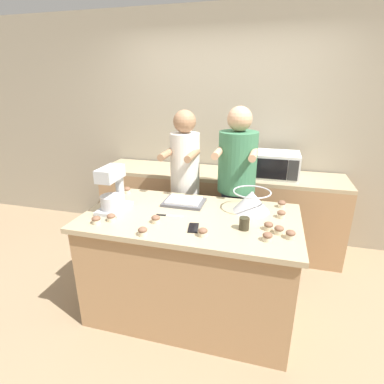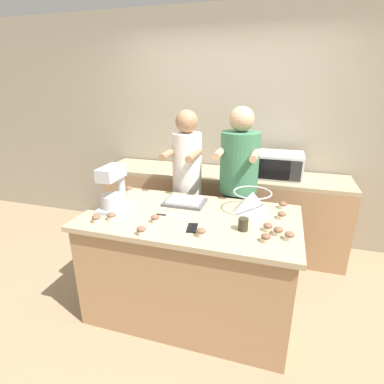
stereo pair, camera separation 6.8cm
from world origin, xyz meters
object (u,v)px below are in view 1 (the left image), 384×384
object	(u,v)px
microwave_oven	(275,165)
cupcake_0	(127,190)
person_right	(236,192)
cupcake_11	(281,214)
cupcake_1	(156,219)
mixing_bowl	(252,200)
cell_phone	(193,228)
cupcake_4	(203,232)
cupcake_9	(269,226)
cupcake_7	(143,231)
stand_mixer	(113,192)
cupcake_5	(282,204)
cupcake_6	(290,234)
knife	(168,216)
cupcake_2	(279,230)
drinking_glass	(244,224)
cupcake_3	(111,217)
cupcake_10	(96,220)
person_left	(185,188)
baking_tray	(184,202)
cupcake_8	(267,237)

from	to	relation	value
microwave_oven	cupcake_0	xyz separation A→B (m)	(-1.33, -0.88, -0.12)
person_right	cupcake_11	world-z (taller)	person_right
cupcake_1	mixing_bowl	bearing A→B (deg)	31.52
cell_phone	cupcake_4	xyz separation A→B (m)	(0.09, -0.09, 0.02)
cupcake_0	person_right	bearing A→B (deg)	18.01
microwave_oven	cupcake_9	size ratio (longest dim) A/B	7.83
cupcake_7	stand_mixer	bearing A→B (deg)	140.31
cupcake_1	cupcake_5	bearing A→B (deg)	31.18
cupcake_0	cupcake_9	size ratio (longest dim) A/B	1.00
stand_mixer	person_right	bearing A→B (deg)	38.70
mixing_bowl	cupcake_6	size ratio (longest dim) A/B	4.66
knife	cupcake_5	world-z (taller)	cupcake_5
knife	cupcake_2	size ratio (longest dim) A/B	3.39
drinking_glass	cupcake_3	size ratio (longest dim) A/B	1.39
microwave_oven	cupcake_7	distance (m)	1.82
drinking_glass	cupcake_1	distance (m)	0.65
cupcake_1	cell_phone	bearing A→B (deg)	-3.62
cupcake_1	cupcake_5	distance (m)	1.06
mixing_bowl	cupcake_7	xyz separation A→B (m)	(-0.68, -0.61, -0.06)
cell_phone	cupcake_10	world-z (taller)	cupcake_10
drinking_glass	cupcake_10	size ratio (longest dim) A/B	1.39
person_left	cell_phone	size ratio (longest dim) A/B	10.73
baking_tray	cell_phone	bearing A→B (deg)	-65.33
cupcake_0	cupcake_3	xyz separation A→B (m)	(0.16, -0.59, 0.00)
cupcake_9	cupcake_8	bearing A→B (deg)	-90.86
mixing_bowl	cupcake_0	world-z (taller)	mixing_bowl
cupcake_11	cupcake_2	bearing A→B (deg)	-93.70
cupcake_1	cupcake_6	size ratio (longest dim) A/B	1.00
cupcake_0	cupcake_4	size ratio (longest dim) A/B	1.00
person_right	drinking_glass	world-z (taller)	person_right
person_right	cupcake_2	xyz separation A→B (m)	(0.40, -0.79, 0.04)
drinking_glass	baking_tray	bearing A→B (deg)	147.36
cupcake_7	cupcake_9	size ratio (longest dim) A/B	1.00
cupcake_9	microwave_oven	bearing A→B (deg)	89.24
person_right	cupcake_5	size ratio (longest dim) A/B	26.00
cupcake_4	cupcake_6	world-z (taller)	same
cupcake_3	cupcake_8	distance (m)	1.15
microwave_oven	cupcake_9	bearing A→B (deg)	-90.76
cupcake_1	cupcake_2	distance (m)	0.89
cupcake_1	cupcake_11	distance (m)	0.96
knife	cupcake_11	xyz separation A→B (m)	(0.85, 0.20, 0.03)
cupcake_5	cupcake_7	size ratio (longest dim) A/B	1.00
stand_mixer	cupcake_0	bearing A→B (deg)	102.15
cupcake_0	cupcake_10	world-z (taller)	same
cupcake_3	cupcake_8	bearing A→B (deg)	-0.16
cupcake_6	cupcake_8	size ratio (longest dim) A/B	1.00
baking_tray	cupcake_4	bearing A→B (deg)	-61.14
cell_phone	cupcake_4	distance (m)	0.13
mixing_bowl	cupcake_0	distance (m)	1.17
cupcake_3	drinking_glass	bearing A→B (deg)	7.01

